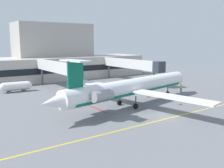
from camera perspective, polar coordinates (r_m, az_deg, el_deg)
ground at (r=38.95m, az=11.95°, el=-7.21°), size 120.00×120.00×0.11m
terminal_building at (r=79.85m, az=-12.62°, el=5.48°), size 56.62×16.03×16.55m
jet_bridge_west at (r=58.66m, az=-12.17°, el=3.64°), size 2.40×21.42×6.65m
jet_bridge_east at (r=68.82m, az=4.54°, el=4.44°), size 2.40×23.48×6.39m
regional_jet at (r=43.63m, az=4.31°, el=-0.75°), size 35.04×29.93×8.55m
baggage_tug at (r=53.19m, az=-8.50°, el=-1.60°), size 3.21×2.53×1.97m
pushback_tractor at (r=45.18m, az=-9.72°, el=-3.57°), size 3.51×3.11×2.00m
fuel_tank at (r=60.12m, az=-20.71°, el=-0.47°), size 6.95×2.19×2.24m
marshaller at (r=58.12m, az=15.21°, el=-0.80°), size 0.83×0.34×1.93m
safety_cone_alpha at (r=51.59m, az=16.95°, el=-2.98°), size 0.47×0.47×0.55m
safety_cone_bravo at (r=51.67m, az=8.08°, el=-2.64°), size 0.47×0.47×0.55m
safety_cone_charlie at (r=46.68m, az=15.03°, el=-4.18°), size 0.47×0.47×0.55m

